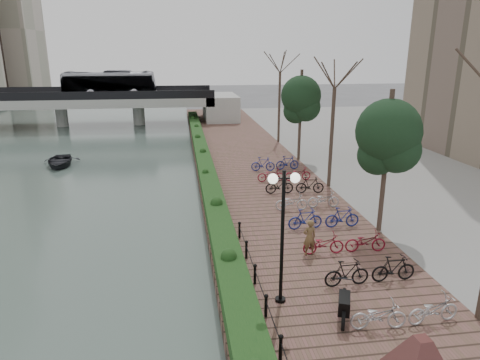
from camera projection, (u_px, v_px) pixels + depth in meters
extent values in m
cube|color=brown|center=(261.00, 185.00, 27.65)|extent=(8.00, 75.00, 0.50)
cube|color=#153814|center=(206.00, 169.00, 29.41)|extent=(1.10, 56.00, 0.60)
cylinder|color=black|center=(281.00, 349.00, 11.48)|extent=(0.10, 0.10, 0.70)
cylinder|color=black|center=(266.00, 307.00, 13.38)|extent=(0.10, 0.10, 0.70)
cylinder|color=black|center=(255.00, 275.00, 15.27)|extent=(0.10, 0.10, 0.70)
cylinder|color=black|center=(246.00, 250.00, 17.17)|extent=(0.10, 0.10, 0.70)
cylinder|color=black|center=(239.00, 231.00, 19.07)|extent=(0.10, 0.10, 0.70)
cylinder|color=black|center=(282.00, 239.00, 13.67)|extent=(0.12, 0.12, 4.53)
cylinder|color=black|center=(284.00, 178.00, 13.10)|extent=(0.70, 0.06, 0.06)
sphere|color=white|center=(273.00, 179.00, 13.05)|extent=(0.32, 0.32, 0.32)
sphere|color=white|center=(295.00, 178.00, 13.14)|extent=(0.32, 0.32, 0.32)
imported|color=brown|center=(309.00, 237.00, 17.40)|extent=(0.59, 0.43, 1.52)
imported|color=#B5B7BB|center=(379.00, 316.00, 12.71)|extent=(0.60, 1.72, 0.90)
imported|color=black|center=(346.00, 272.00, 15.17)|extent=(0.47, 1.66, 1.00)
imported|color=maroon|center=(323.00, 243.00, 17.65)|extent=(0.60, 1.71, 0.90)
imported|color=navy|center=(305.00, 218.00, 20.10)|extent=(0.47, 1.66, 1.00)
imported|color=#B5B7BB|center=(291.00, 201.00, 22.58)|extent=(0.60, 1.71, 0.90)
imported|color=black|center=(280.00, 186.00, 25.04)|extent=(0.47, 1.66, 1.00)
imported|color=maroon|center=(270.00, 175.00, 27.52)|extent=(0.60, 1.72, 0.90)
imported|color=navy|center=(263.00, 164.00, 29.97)|extent=(0.47, 1.66, 1.00)
imported|color=#B5B7BB|center=(435.00, 311.00, 12.96)|extent=(0.60, 1.72, 0.90)
imported|color=black|center=(394.00, 269.00, 15.41)|extent=(0.47, 1.66, 1.00)
imported|color=maroon|center=(364.00, 240.00, 17.89)|extent=(0.60, 1.71, 0.90)
imported|color=navy|center=(341.00, 216.00, 20.34)|extent=(0.47, 1.66, 1.00)
imported|color=#B5B7BB|center=(324.00, 200.00, 22.82)|extent=(0.60, 1.71, 0.90)
imported|color=black|center=(309.00, 184.00, 25.28)|extent=(0.47, 1.66, 1.00)
imported|color=maroon|center=(298.00, 173.00, 27.76)|extent=(0.60, 1.72, 0.90)
imported|color=navy|center=(288.00, 163.00, 30.21)|extent=(0.47, 1.66, 1.00)
cube|color=#A9A8A3|center=(60.00, 101.00, 50.43)|extent=(36.00, 8.00, 1.00)
cube|color=black|center=(50.00, 96.00, 46.46)|extent=(36.00, 0.15, 0.90)
cube|color=black|center=(67.00, 90.00, 53.86)|extent=(36.00, 0.15, 0.90)
cylinder|color=#A9A8A3|center=(62.00, 116.00, 50.93)|extent=(1.40, 1.40, 2.50)
cylinder|color=#A9A8A3|center=(139.00, 114.00, 52.13)|extent=(1.40, 1.40, 2.50)
imported|color=silver|center=(110.00, 83.00, 50.64)|extent=(2.52, 10.77, 3.00)
imported|color=#212227|center=(60.00, 161.00, 33.16)|extent=(3.12, 4.09, 0.79)
cube|color=#B0A293|center=(1.00, 30.00, 78.52)|extent=(12.00, 12.00, 24.00)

